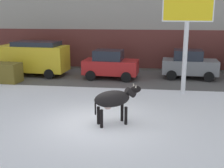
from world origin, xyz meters
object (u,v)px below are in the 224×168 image
Objects in this scene: cow_black at (114,99)px; car_red_hatchback at (110,64)px; dumpster at (6,73)px; billboard at (188,10)px; pedestrian_near_billboard at (109,58)px; pedestrian_by_cars at (16,56)px; car_grey_hatchback at (189,64)px; car_yellow_van at (34,57)px.

cow_black is 0.52× the size of car_red_hatchback.
cow_black is at bearing -38.93° from dumpster.
pedestrian_near_billboard is at bearing 127.96° from billboard.
car_red_hatchback is at bearing -21.78° from pedestrian_by_cars.
cow_black is at bearing -113.78° from car_grey_hatchback.
car_yellow_van reaches higher than cow_black.
car_red_hatchback is 1.00× the size of car_grey_hatchback.
billboard is 11.25m from dumpster.
pedestrian_near_billboard is (-0.52, 3.20, -0.05)m from car_red_hatchback.
billboard is at bearing -34.96° from car_red_hatchback.
car_red_hatchback is at bearing 145.04° from billboard.
car_red_hatchback is 6.50m from dumpster.
car_yellow_van is at bearing 176.35° from car_red_hatchback.
cow_black is at bearing -81.00° from car_red_hatchback.
pedestrian_near_billboard is (-4.87, 6.24, -3.43)m from billboard.
pedestrian_by_cars is (-7.48, 0.00, 0.00)m from pedestrian_near_billboard.
dumpster is at bearing -163.09° from car_red_hatchback.
billboard is 1.18× the size of car_yellow_van.
cow_black is 8.02m from car_red_hatchback.
billboard is 14.26m from pedestrian_by_cars.
pedestrian_near_billboard is (-1.77, 11.12, -0.11)m from cow_black.
car_red_hatchback is (-1.26, 7.92, -0.07)m from cow_black.
car_grey_hatchback is at bearing 79.06° from billboard.
cow_black reaches higher than dumpster.
pedestrian_by_cars is at bearing 109.37° from dumpster.
car_yellow_van is 5.34m from car_red_hatchback.
dumpster is at bearing 141.07° from cow_black.
dumpster is (-7.47, 6.03, -0.39)m from cow_black.
car_grey_hatchback is (5.08, 0.77, 0.00)m from car_red_hatchback.
car_grey_hatchback is 6.11m from pedestrian_near_billboard.
car_yellow_van is at bearing 68.19° from dumpster.
pedestrian_near_billboard reaches higher than dumpster.
billboard is 3.21× the size of pedestrian_by_cars.
pedestrian_near_billboard is 1.02× the size of dumpster.
car_grey_hatchback is 2.08× the size of pedestrian_by_cars.
dumpster is (-0.89, -2.23, -0.64)m from car_yellow_van.
cow_black is 0.52× the size of car_grey_hatchback.
car_grey_hatchback is 13.31m from pedestrian_by_cars.
car_red_hatchback is 3.24m from pedestrian_near_billboard.
car_red_hatchback reaches higher than pedestrian_by_cars.
car_yellow_van reaches higher than car_red_hatchback.
pedestrian_near_billboard reaches higher than cow_black.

